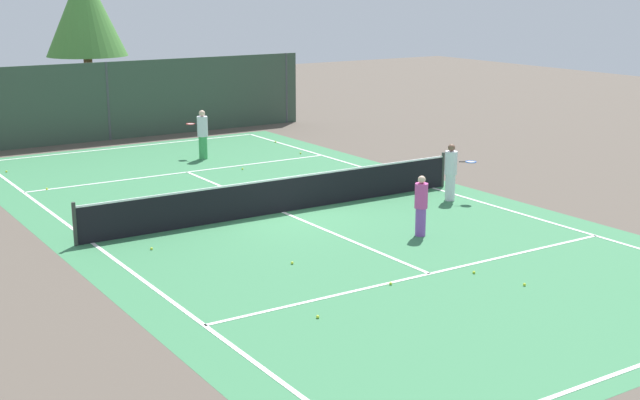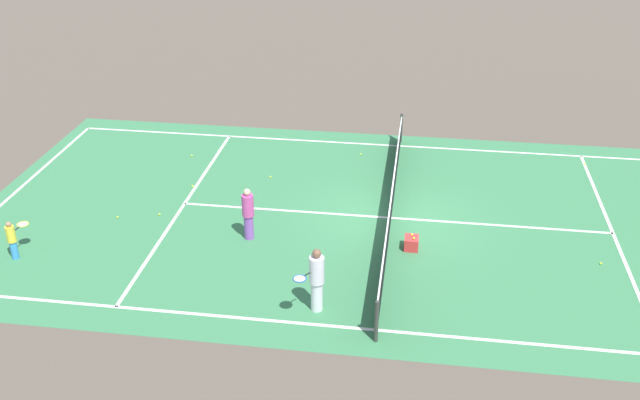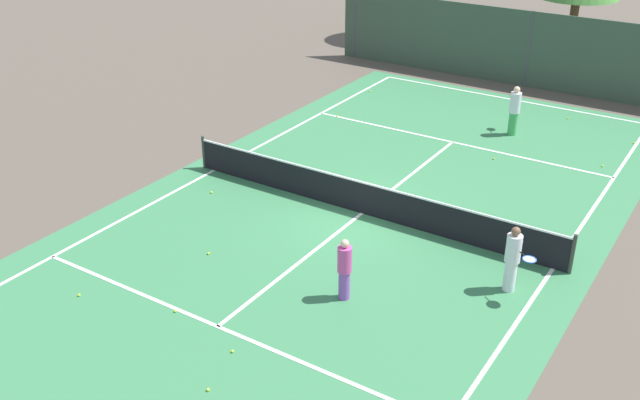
{
  "view_description": "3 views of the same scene",
  "coord_description": "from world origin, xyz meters",
  "px_view_note": "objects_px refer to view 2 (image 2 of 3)",
  "views": [
    {
      "loc": [
        -11.97,
        -20.34,
        6.23
      ],
      "look_at": [
        -0.37,
        -2.5,
        0.93
      ],
      "focal_mm": 48.58,
      "sensor_mm": 36.0,
      "label": 1
    },
    {
      "loc": [
        19.41,
        0.68,
        10.65
      ],
      "look_at": [
        1.31,
        -1.96,
        1.14
      ],
      "focal_mm": 41.35,
      "sensor_mm": 36.0,
      "label": 2
    },
    {
      "loc": [
        9.0,
        -16.2,
        9.74
      ],
      "look_at": [
        -0.62,
        -1.27,
        0.8
      ],
      "focal_mm": 40.96,
      "sensor_mm": 36.0,
      "label": 3
    }
  ],
  "objects_px": {
    "player_1": "(248,213)",
    "tennis_ball_5": "(601,263)",
    "tennis_ball_7": "(193,186)",
    "player_2": "(316,279)",
    "ball_crate": "(411,243)",
    "tennis_ball_8": "(361,154)",
    "tennis_ball_3": "(585,164)",
    "tennis_ball_12": "(192,156)",
    "tennis_ball_6": "(117,217)",
    "tennis_ball_2": "(159,214)",
    "player_3": "(13,239)",
    "tennis_ball_11": "(270,177)"
  },
  "relations": [
    {
      "from": "player_1",
      "to": "tennis_ball_12",
      "type": "height_order",
      "value": "player_1"
    },
    {
      "from": "tennis_ball_3",
      "to": "tennis_ball_5",
      "type": "height_order",
      "value": "same"
    },
    {
      "from": "tennis_ball_2",
      "to": "tennis_ball_8",
      "type": "distance_m",
      "value": 7.71
    },
    {
      "from": "player_3",
      "to": "player_1",
      "type": "bearing_deg",
      "value": 107.82
    },
    {
      "from": "tennis_ball_7",
      "to": "tennis_ball_2",
      "type": "bearing_deg",
      "value": -11.91
    },
    {
      "from": "tennis_ball_3",
      "to": "tennis_ball_6",
      "type": "bearing_deg",
      "value": -67.63
    },
    {
      "from": "player_3",
      "to": "tennis_ball_6",
      "type": "bearing_deg",
      "value": 143.53
    },
    {
      "from": "player_1",
      "to": "ball_crate",
      "type": "distance_m",
      "value": 4.63
    },
    {
      "from": "player_3",
      "to": "ball_crate",
      "type": "xyz_separation_m",
      "value": [
        -2.02,
        10.63,
        -0.41
      ]
    },
    {
      "from": "player_2",
      "to": "tennis_ball_12",
      "type": "bearing_deg",
      "value": -145.7
    },
    {
      "from": "player_2",
      "to": "tennis_ball_8",
      "type": "xyz_separation_m",
      "value": [
        -9.37,
        0.18,
        -0.84
      ]
    },
    {
      "from": "player_3",
      "to": "tennis_ball_12",
      "type": "bearing_deg",
      "value": 159.35
    },
    {
      "from": "tennis_ball_12",
      "to": "tennis_ball_5",
      "type": "bearing_deg",
      "value": 67.86
    },
    {
      "from": "tennis_ball_5",
      "to": "tennis_ball_6",
      "type": "distance_m",
      "value": 13.85
    },
    {
      "from": "player_1",
      "to": "tennis_ball_3",
      "type": "distance_m",
      "value": 12.25
    },
    {
      "from": "tennis_ball_2",
      "to": "player_1",
      "type": "bearing_deg",
      "value": 72.82
    },
    {
      "from": "tennis_ball_3",
      "to": "tennis_ball_11",
      "type": "height_order",
      "value": "same"
    },
    {
      "from": "tennis_ball_6",
      "to": "tennis_ball_8",
      "type": "distance_m",
      "value": 8.82
    },
    {
      "from": "player_1",
      "to": "tennis_ball_7",
      "type": "relative_size",
      "value": 23.75
    },
    {
      "from": "tennis_ball_12",
      "to": "tennis_ball_3",
      "type": "bearing_deg",
      "value": 95.34
    },
    {
      "from": "player_2",
      "to": "tennis_ball_12",
      "type": "distance_m",
      "value": 10.2
    },
    {
      "from": "tennis_ball_5",
      "to": "player_1",
      "type": "bearing_deg",
      "value": -90.07
    },
    {
      "from": "player_3",
      "to": "tennis_ball_8",
      "type": "relative_size",
      "value": 17.13
    },
    {
      "from": "tennis_ball_6",
      "to": "tennis_ball_8",
      "type": "relative_size",
      "value": 1.0
    },
    {
      "from": "player_2",
      "to": "tennis_ball_6",
      "type": "height_order",
      "value": "player_2"
    },
    {
      "from": "player_3",
      "to": "ball_crate",
      "type": "bearing_deg",
      "value": 100.77
    },
    {
      "from": "tennis_ball_2",
      "to": "tennis_ball_11",
      "type": "xyz_separation_m",
      "value": [
        -3.04,
        2.78,
        0.0
      ]
    },
    {
      "from": "ball_crate",
      "to": "tennis_ball_3",
      "type": "bearing_deg",
      "value": 138.41
    },
    {
      "from": "tennis_ball_2",
      "to": "tennis_ball_12",
      "type": "distance_m",
      "value": 4.36
    },
    {
      "from": "tennis_ball_3",
      "to": "ball_crate",
      "type": "bearing_deg",
      "value": -41.59
    },
    {
      "from": "player_1",
      "to": "tennis_ball_3",
      "type": "height_order",
      "value": "player_1"
    },
    {
      "from": "player_1",
      "to": "tennis_ball_5",
      "type": "xyz_separation_m",
      "value": [
        0.01,
        9.66,
        -0.77
      ]
    },
    {
      "from": "player_1",
      "to": "tennis_ball_2",
      "type": "relative_size",
      "value": 23.75
    },
    {
      "from": "tennis_ball_6",
      "to": "player_3",
      "type": "bearing_deg",
      "value": -36.47
    },
    {
      "from": "player_2",
      "to": "tennis_ball_5",
      "type": "height_order",
      "value": "player_2"
    },
    {
      "from": "ball_crate",
      "to": "tennis_ball_8",
      "type": "xyz_separation_m",
      "value": [
        -6.16,
        -2.0,
        -0.15
      ]
    },
    {
      "from": "ball_crate",
      "to": "tennis_ball_6",
      "type": "xyz_separation_m",
      "value": [
        -0.5,
        -8.77,
        -0.15
      ]
    },
    {
      "from": "tennis_ball_12",
      "to": "player_2",
      "type": "bearing_deg",
      "value": 34.3
    },
    {
      "from": "ball_crate",
      "to": "player_1",
      "type": "bearing_deg",
      "value": -88.99
    },
    {
      "from": "tennis_ball_3",
      "to": "tennis_ball_5",
      "type": "distance_m",
      "value": 6.59
    },
    {
      "from": "ball_crate",
      "to": "tennis_ball_3",
      "type": "height_order",
      "value": "ball_crate"
    },
    {
      "from": "ball_crate",
      "to": "tennis_ball_8",
      "type": "relative_size",
      "value": 6.87
    },
    {
      "from": "tennis_ball_12",
      "to": "player_1",
      "type": "bearing_deg",
      "value": 32.23
    },
    {
      "from": "tennis_ball_2",
      "to": "tennis_ball_6",
      "type": "bearing_deg",
      "value": -73.63
    },
    {
      "from": "tennis_ball_6",
      "to": "tennis_ball_7",
      "type": "xyz_separation_m",
      "value": [
        -2.35,
        1.61,
        0.0
      ]
    },
    {
      "from": "ball_crate",
      "to": "tennis_ball_8",
      "type": "height_order",
      "value": "ball_crate"
    },
    {
      "from": "tennis_ball_3",
      "to": "tennis_ball_8",
      "type": "height_order",
      "value": "same"
    },
    {
      "from": "player_1",
      "to": "tennis_ball_8",
      "type": "bearing_deg",
      "value": 157.51
    },
    {
      "from": "player_1",
      "to": "tennis_ball_7",
      "type": "distance_m",
      "value": 3.97
    },
    {
      "from": "tennis_ball_6",
      "to": "player_2",
      "type": "bearing_deg",
      "value": 60.64
    }
  ]
}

